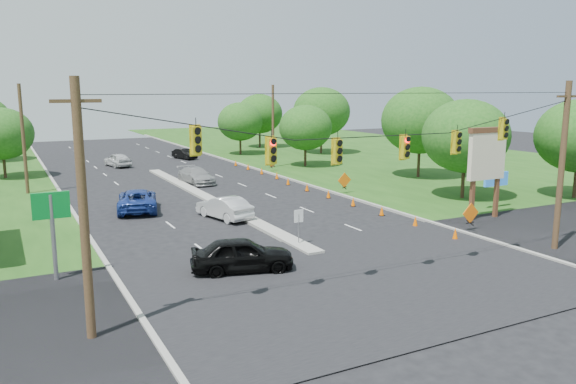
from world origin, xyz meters
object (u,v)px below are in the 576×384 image
white_sedan (224,208)px  blue_pickup (137,200)px  black_sedan (242,255)px  pylon_sign (488,159)px

white_sedan → blue_pickup: size_ratio=0.81×
black_sedan → white_sedan: size_ratio=1.05×
white_sedan → blue_pickup: bearing=-62.0°
black_sedan → blue_pickup: 15.94m
pylon_sign → white_sedan: pylon_sign is taller
pylon_sign → black_sedan: pylon_sign is taller
pylon_sign → blue_pickup: (-20.20, 13.05, -3.21)m
white_sedan → blue_pickup: (-4.62, 5.12, 0.03)m
black_sedan → white_sedan: 11.22m
pylon_sign → white_sedan: 17.78m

